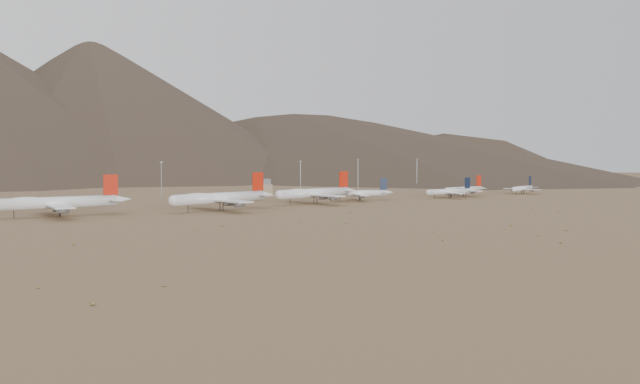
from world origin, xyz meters
TOP-DOWN VIEW (x-y plane):
  - ground at (0.00, 0.00)m, footprint 3000.00×3000.00m
  - mountain_ridge at (0.00, 900.00)m, footprint 4400.00×1000.00m
  - widebody_west at (-140.60, 37.85)m, footprint 71.48×55.05m
  - widebody_centre at (-55.94, 22.13)m, footprint 70.48×54.79m
  - widebody_east at (15.72, 33.15)m, footprint 66.68×51.74m
  - narrowbody_a at (56.49, 38.27)m, footprint 43.07×32.31m
  - narrowbody_b at (121.89, 19.80)m, footprint 42.93×31.05m
  - narrowbody_c at (145.90, 29.25)m, footprint 44.78×32.24m
  - narrowbody_d at (200.14, 20.95)m, footprint 38.48×28.59m
  - control_tower at (30.00, 120.00)m, footprint 8.00×8.00m
  - mast_west at (-45.71, 134.17)m, footprint 2.00×0.60m
  - mast_centre at (50.76, 103.80)m, footprint 2.00×0.60m
  - mast_east at (135.25, 143.82)m, footprint 2.00×0.60m
  - mast_far_east at (188.78, 128.45)m, footprint 2.00×0.60m
  - desert_scrub at (-21.41, -101.19)m, footprint 428.43×183.40m

SIDE VIEW (x-z plane):
  - ground at x=0.00m, z-range 0.00..0.00m
  - desert_scrub at x=-21.41m, z-range -0.14..0.81m
  - narrowbody_d at x=200.14m, z-range -2.30..10.81m
  - narrowbody_b at x=121.89m, z-range -2.49..11.70m
  - narrowbody_c at x=145.90m, z-range -2.59..12.18m
  - narrowbody_a at x=56.49m, z-range -2.63..12.35m
  - control_tower at x=30.00m, z-range -0.68..11.32m
  - widebody_east at x=15.72m, z-range -3.08..16.77m
  - widebody_centre at x=-55.94m, z-range -3.26..17.75m
  - widebody_west at x=-140.60m, z-range -3.29..17.93m
  - mast_west at x=-45.71m, z-range 1.35..27.05m
  - mast_centre at x=50.76m, z-range 1.35..27.05m
  - mast_east at x=135.25m, z-range 1.35..27.05m
  - mast_far_east at x=188.78m, z-range 1.35..27.05m
  - mountain_ridge at x=0.00m, z-range 0.00..300.00m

